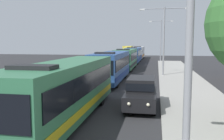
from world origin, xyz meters
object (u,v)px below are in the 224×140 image
(streetlamp_mid, at_px, (164,34))
(bus_middle, at_px, (126,58))
(bus_lead, at_px, (67,88))
(bus_fourth_in_line, at_px, (134,54))
(white_suv, at_px, (141,91))
(box_truck_oncoming, at_px, (128,51))
(bus_second_in_line, at_px, (111,66))
(streetlamp_far, at_px, (161,36))
(bus_rear, at_px, (138,52))

(streetlamp_mid, bearing_deg, bus_middle, 128.98)
(bus_lead, distance_m, bus_fourth_in_line, 37.48)
(white_suv, distance_m, box_truck_oncoming, 52.70)
(bus_second_in_line, relative_size, streetlamp_far, 1.23)
(bus_fourth_in_line, bearing_deg, bus_lead, -90.00)
(streetlamp_far, bearing_deg, white_suv, -92.51)
(bus_lead, xyz_separation_m, white_suv, (3.70, 3.05, -0.66))
(bus_second_in_line, height_order, box_truck_oncoming, bus_second_in_line)
(bus_second_in_line, relative_size, white_suv, 2.33)
(box_truck_oncoming, bearing_deg, streetlamp_far, -56.97)
(bus_second_in_line, height_order, streetlamp_mid, streetlamp_mid)
(bus_second_in_line, height_order, bus_fourth_in_line, same)
(bus_second_in_line, xyz_separation_m, streetlamp_mid, (5.40, 5.39, 3.45))
(bus_second_in_line, distance_m, white_suv, 10.44)
(bus_middle, distance_m, streetlamp_far, 18.25)
(box_truck_oncoming, bearing_deg, bus_second_in_line, -85.56)
(bus_middle, bearing_deg, bus_second_in_line, -90.00)
(white_suv, relative_size, streetlamp_mid, 0.56)
(bus_middle, bearing_deg, box_truck_oncoming, 96.20)
(bus_fourth_in_line, relative_size, bus_rear, 1.11)
(bus_rear, bearing_deg, bus_fourth_in_line, -90.00)
(bus_second_in_line, relative_size, streetlamp_mid, 1.32)
(bus_second_in_line, distance_m, box_truck_oncoming, 42.61)
(streetlamp_mid, bearing_deg, streetlamp_far, 90.00)
(bus_middle, bearing_deg, bus_fourth_in_line, 90.00)
(bus_lead, relative_size, box_truck_oncoming, 1.45)
(bus_second_in_line, xyz_separation_m, bus_fourth_in_line, (0.00, 24.69, 0.00))
(box_truck_oncoming, relative_size, streetlamp_far, 0.92)
(streetlamp_far, bearing_deg, bus_rear, 122.75)
(bus_fourth_in_line, distance_m, box_truck_oncoming, 18.10)
(bus_fourth_in_line, bearing_deg, white_suv, -83.87)
(bus_lead, relative_size, bus_rear, 1.07)
(bus_lead, xyz_separation_m, box_truck_oncoming, (-3.30, 55.28, 0.02))
(streetlamp_mid, xyz_separation_m, streetlamp_far, (0.00, 23.71, 0.26))
(bus_middle, height_order, streetlamp_mid, streetlamp_mid)
(white_suv, bearing_deg, bus_middle, 99.62)
(bus_lead, bearing_deg, bus_rear, 90.00)
(bus_lead, relative_size, white_suv, 2.53)
(bus_rear, distance_m, streetlamp_mid, 32.73)
(white_suv, bearing_deg, streetlamp_mid, 83.59)
(bus_lead, distance_m, white_suv, 4.84)
(bus_fourth_in_line, relative_size, white_suv, 2.64)
(bus_middle, bearing_deg, bus_lead, -90.00)
(bus_lead, relative_size, streetlamp_mid, 1.43)
(bus_middle, distance_m, streetlamp_mid, 9.25)
(bus_lead, bearing_deg, bus_fourth_in_line, 90.00)
(bus_second_in_line, height_order, white_suv, bus_second_in_line)
(bus_fourth_in_line, relative_size, streetlamp_far, 1.39)
(bus_lead, bearing_deg, streetlamp_mid, 73.47)
(box_truck_oncoming, distance_m, streetlamp_mid, 38.25)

